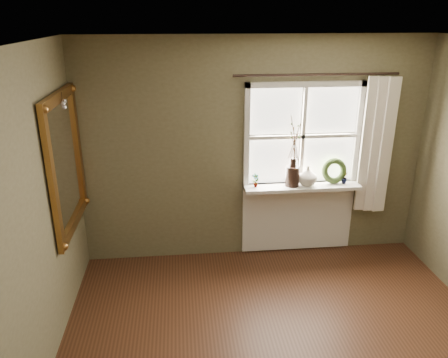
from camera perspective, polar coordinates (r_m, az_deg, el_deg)
name	(u,v)px	position (r m, az deg, el deg)	size (l,w,h in m)	color
ceiling	(328,51)	(2.65, 13.37, 15.96)	(4.50, 4.50, 0.00)	silver
wall_back	(254,151)	(5.10, 3.92, 3.68)	(4.00, 0.10, 2.60)	brown
window_frame	(303,136)	(5.10, 10.23, 5.52)	(1.36, 0.06, 1.24)	silver
window_sill	(302,187)	(5.19, 10.15, -0.99)	(1.36, 0.26, 0.04)	silver
window_apron	(297,217)	(5.46, 9.55, -4.86)	(1.36, 0.04, 0.88)	silver
dark_jug	(292,176)	(5.10, 8.91, 0.39)	(0.16, 0.16, 0.24)	black
cream_vase	(308,176)	(5.15, 10.86, 0.44)	(0.22, 0.22, 0.23)	beige
wreath	(334,173)	(5.29, 14.16, 0.72)	(0.31, 0.31, 0.07)	#354B21
potted_plant_left	(256,180)	(5.03, 4.14, -0.17)	(0.09, 0.06, 0.16)	#354B21
potted_plant_right	(345,177)	(5.31, 15.51, 0.21)	(0.08, 0.07, 0.15)	#354B21
curtain	(375,146)	(5.34, 19.17, 4.08)	(0.36, 0.12, 1.59)	silver
curtain_rod	(317,75)	(4.94, 12.09, 13.19)	(0.03, 0.03, 1.84)	black
gilt_mirror	(66,162)	(4.51, -19.95, 2.06)	(0.10, 1.15, 1.37)	white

